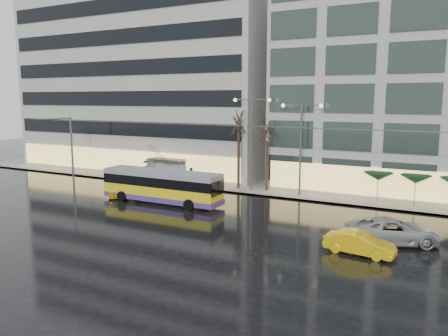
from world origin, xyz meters
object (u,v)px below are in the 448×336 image
Objects in this scene: street_lamp_near at (252,131)px; taxi_a at (119,189)px; trolleybus at (162,187)px; bus_shelter at (165,165)px.

street_lamp_near is 13.94m from taxi_a.
street_lamp_near reaches higher than taxi_a.
trolleybus reaches higher than taxi_a.
bus_shelter reaches higher than taxi_a.
trolleybus is 5.26m from taxi_a.
trolleybus is 10.64m from street_lamp_near.
street_lamp_near is 2.39× the size of taxi_a.
street_lamp_near is (10.38, 0.11, 4.03)m from bus_shelter.
bus_shelter is 1.11× the size of taxi_a.
street_lamp_near reaches higher than bus_shelter.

